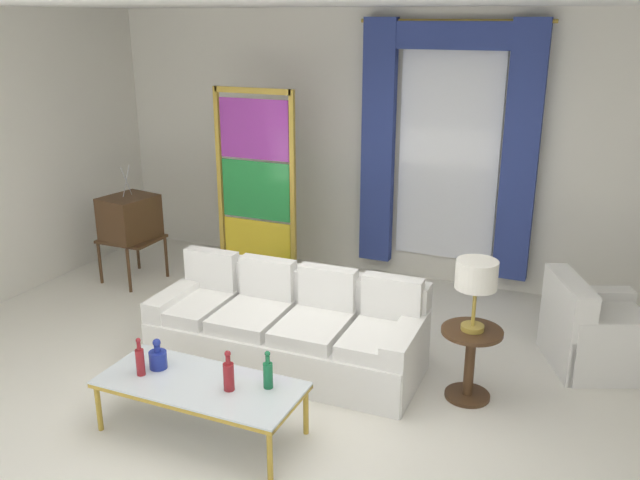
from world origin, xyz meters
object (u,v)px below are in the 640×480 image
couch_white_long (290,329)px  bottle_ruby_flask (158,358)px  stained_glass_divider (256,194)px  armchair_white (594,335)px  bottle_blue_decanter (268,373)px  peacock_figurine (278,280)px  round_side_table (470,357)px  vintage_tv (130,220)px  bottle_amber_squat (229,374)px  bottle_crystal_tall (140,360)px  table_lamp_brass (476,278)px  coffee_table (200,386)px

couch_white_long → bottle_ruby_flask: size_ratio=9.91×
stained_glass_divider → armchair_white: bearing=-7.9°
bottle_blue_decanter → armchair_white: size_ratio=0.27×
peacock_figurine → round_side_table: (2.28, -1.16, 0.14)m
bottle_blue_decanter → stained_glass_divider: stained_glass_divider is taller
bottle_blue_decanter → armchair_white: 2.95m
couch_white_long → round_side_table: bearing=0.7°
vintage_tv → peacock_figurine: size_ratio=2.24×
vintage_tv → armchair_white: (4.94, -0.04, -0.44)m
stained_glass_divider → vintage_tv: bearing=-161.5°
couch_white_long → vintage_tv: vintage_tv is taller
bottle_amber_squat → bottle_ruby_flask: bottle_amber_squat is taller
bottle_crystal_tall → bottle_amber_squat: bottle_amber_squat is taller
vintage_tv → peacock_figurine: 1.86m
peacock_figurine → armchair_white: bearing=-3.5°
bottle_amber_squat → round_side_table: (1.44, 1.25, -0.18)m
vintage_tv → armchair_white: vintage_tv is taller
bottle_crystal_tall → bottle_ruby_flask: (0.05, 0.14, -0.04)m
bottle_blue_decanter → vintage_tv: (-2.86, 2.11, 0.21)m
couch_white_long → table_lamp_brass: 1.73m
coffee_table → stained_glass_divider: size_ratio=0.68×
coffee_table → bottle_amber_squat: bearing=-0.8°
bottle_amber_squat → stained_glass_divider: bearing=114.7°
armchair_white → couch_white_long: bearing=-158.2°
bottle_amber_squat → couch_white_long: bearing=96.0°
peacock_figurine → couch_white_long: bearing=-58.7°
coffee_table → armchair_white: (2.56, 2.21, -0.09)m
couch_white_long → peacock_figurine: 1.38m
couch_white_long → bottle_blue_decanter: couch_white_long is taller
couch_white_long → bottle_ruby_flask: (-0.52, -1.17, 0.19)m
bottle_ruby_flask → stained_glass_divider: (-0.60, 2.65, 0.57)m
round_side_table → peacock_figurine: bearing=153.2°
stained_glass_divider → bottle_ruby_flask: bearing=-77.2°
bottle_amber_squat → armchair_white: armchair_white is taller
bottle_amber_squat → table_lamp_brass: bearing=41.0°
vintage_tv → table_lamp_brass: bearing=-13.8°
bottle_blue_decanter → bottle_amber_squat: bottle_amber_squat is taller
bottle_blue_decanter → vintage_tv: 3.57m
bottle_blue_decanter → peacock_figurine: bottle_blue_decanter is taller
coffee_table → table_lamp_brass: table_lamp_brass is taller
vintage_tv → round_side_table: (4.07, -1.00, -0.37)m
bottle_crystal_tall → table_lamp_brass: table_lamp_brass is taller
peacock_figurine → table_lamp_brass: table_lamp_brass is taller
vintage_tv → table_lamp_brass: 4.20m
bottle_crystal_tall → peacock_figurine: bottle_crystal_tall is taller
stained_glass_divider → round_side_table: stained_glass_divider is taller
couch_white_long → bottle_crystal_tall: bearing=-113.5°
bottle_amber_squat → table_lamp_brass: size_ratio=0.54×
stained_glass_divider → round_side_table: bearing=-28.5°
bottle_blue_decanter → bottle_crystal_tall: size_ratio=0.97×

